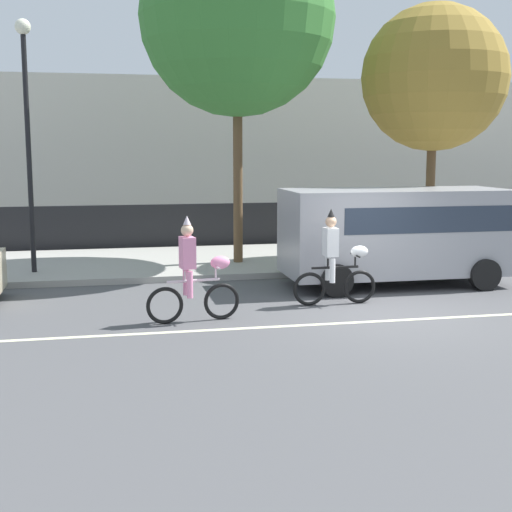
% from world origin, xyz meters
% --- Properties ---
extents(ground_plane, '(80.00, 80.00, 0.00)m').
position_xyz_m(ground_plane, '(0.00, 0.00, 0.00)').
color(ground_plane, '#4C4C4F').
extents(road_centre_line, '(36.00, 0.14, 0.01)m').
position_xyz_m(road_centre_line, '(0.00, -0.50, 0.00)').
color(road_centre_line, beige).
rests_on(road_centre_line, ground).
extents(sidewalk_curb, '(60.00, 5.00, 0.15)m').
position_xyz_m(sidewalk_curb, '(0.00, 6.50, 0.07)').
color(sidewalk_curb, '#9E9B93').
rests_on(sidewalk_curb, ground).
extents(fence_line, '(40.00, 0.08, 1.40)m').
position_xyz_m(fence_line, '(0.00, 9.40, 0.70)').
color(fence_line, black).
rests_on(fence_line, ground).
extents(building_backdrop, '(28.00, 8.00, 5.68)m').
position_xyz_m(building_backdrop, '(0.58, 18.00, 2.84)').
color(building_backdrop, beige).
rests_on(building_backdrop, ground).
extents(parade_cyclist_pink, '(1.71, 0.51, 1.92)m').
position_xyz_m(parade_cyclist_pink, '(-3.60, 0.18, 0.84)').
color(parade_cyclist_pink, black).
rests_on(parade_cyclist_pink, ground).
extents(parade_cyclist_zebra, '(1.72, 0.50, 1.92)m').
position_xyz_m(parade_cyclist_zebra, '(-0.67, 1.02, 0.84)').
color(parade_cyclist_zebra, black).
rests_on(parade_cyclist_zebra, ground).
extents(parked_van_grey, '(5.00, 2.22, 2.18)m').
position_xyz_m(parked_van_grey, '(1.35, 2.70, 1.28)').
color(parked_van_grey, '#99999E').
rests_on(parked_van_grey, ground).
extents(street_lamp_post, '(0.36, 0.36, 5.86)m').
position_xyz_m(street_lamp_post, '(-6.83, 5.29, 3.99)').
color(street_lamp_post, black).
rests_on(street_lamp_post, sidewalk_curb).
extents(street_tree_near_lamp, '(3.76, 3.76, 6.61)m').
position_xyz_m(street_tree_near_lamp, '(3.29, 5.20, 4.87)').
color(street_tree_near_lamp, brown).
rests_on(street_tree_near_lamp, sidewalk_curb).
extents(street_tree_far_corner, '(4.88, 4.88, 8.59)m').
position_xyz_m(street_tree_far_corner, '(-1.76, 5.79, 6.29)').
color(street_tree_far_corner, brown).
rests_on(street_tree_far_corner, sidewalk_curb).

